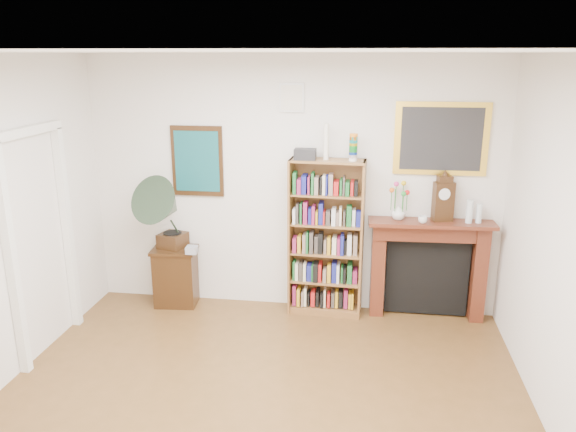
% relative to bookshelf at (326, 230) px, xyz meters
% --- Properties ---
extents(room, '(4.51, 5.01, 2.81)m').
position_rel_bookshelf_xyz_m(room, '(-0.40, -2.34, 0.43)').
color(room, brown).
rests_on(room, ground).
extents(door_casing, '(0.08, 1.02, 2.17)m').
position_rel_bookshelf_xyz_m(door_casing, '(-2.60, -1.14, 0.30)').
color(door_casing, white).
rests_on(door_casing, left_wall).
extents(teal_poster, '(0.58, 0.04, 0.78)m').
position_rel_bookshelf_xyz_m(teal_poster, '(-1.45, 0.14, 0.68)').
color(teal_poster, black).
rests_on(teal_poster, back_wall).
extents(small_picture, '(0.26, 0.04, 0.30)m').
position_rel_bookshelf_xyz_m(small_picture, '(-0.40, 0.14, 1.38)').
color(small_picture, white).
rests_on(small_picture, back_wall).
extents(gilt_painting, '(0.95, 0.04, 0.75)m').
position_rel_bookshelf_xyz_m(gilt_painting, '(1.15, 0.14, 0.98)').
color(gilt_painting, gold).
rests_on(gilt_painting, back_wall).
extents(bookshelf, '(0.81, 0.32, 1.99)m').
position_rel_bookshelf_xyz_m(bookshelf, '(0.00, 0.00, 0.00)').
color(bookshelf, brown).
rests_on(bookshelf, floor).
extents(side_cabinet, '(0.53, 0.40, 0.68)m').
position_rel_bookshelf_xyz_m(side_cabinet, '(-1.71, -0.04, -0.63)').
color(side_cabinet, black).
rests_on(side_cabinet, floor).
extents(fireplace, '(1.32, 0.36, 1.11)m').
position_rel_bookshelf_xyz_m(fireplace, '(1.10, 0.07, -0.32)').
color(fireplace, '#471D10').
rests_on(fireplace, floor).
extents(gramophone, '(0.70, 0.79, 0.89)m').
position_rel_bookshelf_xyz_m(gramophone, '(-1.74, -0.14, 0.21)').
color(gramophone, black).
rests_on(gramophone, side_cabinet).
extents(cd_stack, '(0.12, 0.12, 0.08)m').
position_rel_bookshelf_xyz_m(cd_stack, '(-1.46, -0.16, -0.25)').
color(cd_stack, silver).
rests_on(cd_stack, side_cabinet).
extents(mantel_clock, '(0.23, 0.16, 0.48)m').
position_rel_bookshelf_xyz_m(mantel_clock, '(1.21, 0.05, 0.37)').
color(mantel_clock, black).
rests_on(mantel_clock, fireplace).
extents(flower_vase, '(0.17, 0.17, 0.15)m').
position_rel_bookshelf_xyz_m(flower_vase, '(0.76, 0.03, 0.22)').
color(flower_vase, silver).
rests_on(flower_vase, fireplace).
extents(teacup, '(0.12, 0.12, 0.07)m').
position_rel_bookshelf_xyz_m(teacup, '(1.00, -0.07, 0.18)').
color(teacup, silver).
rests_on(teacup, fireplace).
extents(bottle_left, '(0.07, 0.07, 0.24)m').
position_rel_bookshelf_xyz_m(bottle_left, '(1.47, 0.01, 0.26)').
color(bottle_left, silver).
rests_on(bottle_left, fireplace).
extents(bottle_right, '(0.06, 0.06, 0.20)m').
position_rel_bookshelf_xyz_m(bottle_right, '(1.57, 0.02, 0.24)').
color(bottle_right, silver).
rests_on(bottle_right, fireplace).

